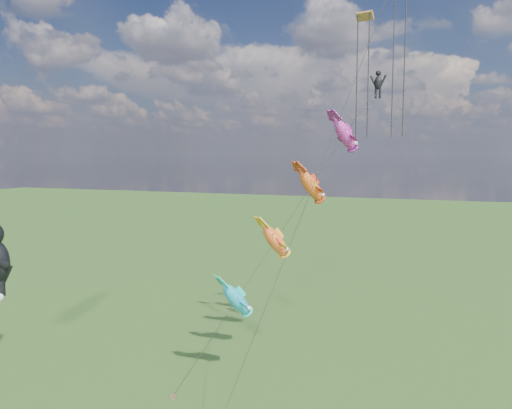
% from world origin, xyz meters
% --- Properties ---
extents(fish_windsock_rig, '(9.98, 12.61, 19.27)m').
position_xyz_m(fish_windsock_rig, '(18.20, 10.80, 10.82)').
color(fish_windsock_rig, brown).
rests_on(fish_windsock_rig, ground).
extents(parafoil_rig, '(7.62, 16.27, 27.27)m').
position_xyz_m(parafoil_rig, '(23.50, 10.90, 19.74)').
color(parafoil_rig, brown).
rests_on(parafoil_rig, ground).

